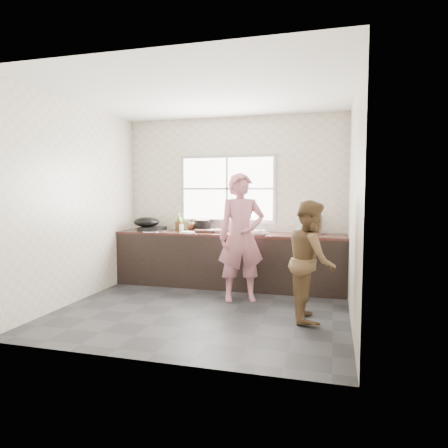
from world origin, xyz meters
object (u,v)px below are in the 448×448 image
(wok, at_px, (147,222))
(pot_lid_right, at_px, (164,230))
(black_pot, at_px, (203,225))
(bowl_crabs, at_px, (257,233))
(woman, at_px, (241,241))
(cutting_board, at_px, (208,231))
(bowl_mince, at_px, (217,231))
(bottle_brown_short, at_px, (192,225))
(bowl_held, at_px, (262,233))
(dish_rack, at_px, (309,224))
(bottle_brown_tall, at_px, (179,224))
(pot_lid_left, at_px, (151,231))
(person_side, at_px, (311,260))
(glass_jar, at_px, (181,228))
(plate_food, at_px, (188,232))
(burner, at_px, (152,229))
(bottle_green, at_px, (179,222))

(wok, xyz_separation_m, pot_lid_right, (0.29, 0.04, -0.13))
(black_pot, bearing_deg, bowl_crabs, -20.44)
(woman, height_order, bowl_crabs, woman)
(cutting_board, height_order, bowl_mince, bowl_mince)
(woman, height_order, bottle_brown_short, woman)
(bowl_held, height_order, dish_rack, dish_rack)
(cutting_board, height_order, bottle_brown_tall, bottle_brown_tall)
(bowl_mince, xyz_separation_m, black_pot, (-0.31, 0.21, 0.07))
(cutting_board, distance_m, pot_lid_left, 0.91)
(person_side, height_order, glass_jar, person_side)
(bowl_crabs, xyz_separation_m, bottle_brown_tall, (-1.36, 0.29, 0.07))
(bowl_held, bearing_deg, plate_food, 177.79)
(burner, bearing_deg, black_pot, 10.07)
(bowl_crabs, height_order, burner, bowl_crabs)
(black_pot, bearing_deg, burner, -169.93)
(person_side, height_order, bottle_brown_short, person_side)
(bowl_held, height_order, black_pot, black_pot)
(cutting_board, relative_size, burner, 1.14)
(bowl_mince, xyz_separation_m, plate_food, (-0.45, -0.12, -0.02))
(cutting_board, xyz_separation_m, black_pot, (-0.14, 0.15, 0.07))
(plate_food, height_order, bottle_brown_tall, bottle_brown_tall)
(cutting_board, height_order, bottle_green, bottle_green)
(bottle_green, xyz_separation_m, bottle_brown_short, (0.22, 0.00, -0.05))
(bowl_mince, xyz_separation_m, bowl_crabs, (0.67, -0.16, 0.00))
(wok, bearing_deg, bowl_crabs, -5.59)
(bowl_mince, xyz_separation_m, bowl_held, (0.74, -0.17, 0.00))
(pot_lid_right, bearing_deg, burner, -177.46)
(dish_rack, bearing_deg, bottle_brown_tall, -177.89)
(burner, relative_size, pot_lid_left, 1.33)
(bowl_crabs, height_order, pot_lid_left, bowl_crabs)
(burner, bearing_deg, bowl_crabs, -6.85)
(glass_jar, relative_size, pot_lid_right, 0.48)
(bowl_crabs, bearing_deg, burner, 173.15)
(burner, xyz_separation_m, pot_lid_right, (0.21, 0.01, -0.02))
(bottle_brown_short, xyz_separation_m, burner, (-0.65, -0.16, -0.06))
(black_pot, xyz_separation_m, bottle_green, (-0.41, 0.00, 0.05))
(bottle_brown_tall, bearing_deg, burner, -170.83)
(plate_food, xyz_separation_m, wok, (-0.78, 0.15, 0.13))
(person_side, distance_m, bowl_held, 1.36)
(cutting_board, bearing_deg, plate_food, -145.26)
(dish_rack, distance_m, pot_lid_right, 2.34)
(person_side, distance_m, dish_rack, 1.53)
(bottle_green, height_order, burner, bottle_green)
(burner, bearing_deg, bottle_brown_short, 13.50)
(bottle_brown_tall, relative_size, pot_lid_left, 0.73)
(bottle_green, xyz_separation_m, dish_rack, (2.12, 0.01, 0.01))
(cutting_board, xyz_separation_m, glass_jar, (-0.45, 0.00, 0.03))
(person_side, xyz_separation_m, glass_jar, (-2.14, 1.34, 0.21))
(bowl_held, relative_size, dish_rack, 0.45)
(bowl_crabs, bearing_deg, bottle_green, 165.14)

